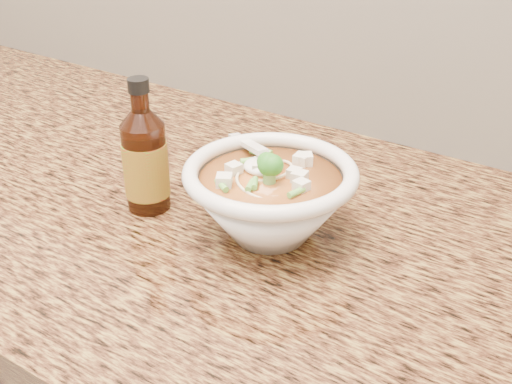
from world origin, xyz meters
The scene contains 3 objects.
counter_slab centered at (0.00, 1.68, 0.88)m, with size 4.00×0.68×0.04m, color olive.
soup_bowl centered at (0.21, 1.65, 0.95)m, with size 0.21×0.20×0.11m.
hot_sauce_bottle centered at (0.05, 1.62, 0.97)m, with size 0.07×0.07×0.17m.
Camera 1 is at (0.56, 1.10, 1.32)m, focal length 45.00 mm.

